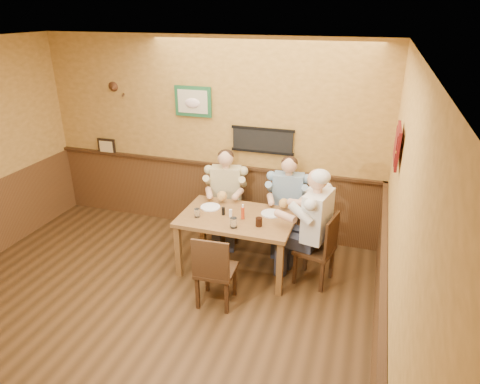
# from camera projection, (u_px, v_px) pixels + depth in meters

# --- Properties ---
(room) EXTENTS (5.02, 5.03, 2.81)m
(room) POSITION_uv_depth(u_px,v_px,m) (128.00, 177.00, 3.92)
(room) COLOR #362210
(room) RESTS_ON ground
(dining_table) EXTENTS (1.40, 0.90, 0.75)m
(dining_table) POSITION_uv_depth(u_px,v_px,m) (237.00, 223.00, 5.32)
(dining_table) COLOR brown
(dining_table) RESTS_ON ground
(chair_back_left) EXTENTS (0.46, 0.46, 0.85)m
(chair_back_left) POSITION_uv_depth(u_px,v_px,m) (226.00, 211.00, 6.14)
(chair_back_left) COLOR #3E2613
(chair_back_left) RESTS_ON ground
(chair_back_right) EXTENTS (0.41, 0.41, 0.83)m
(chair_back_right) POSITION_uv_depth(u_px,v_px,m) (287.00, 219.00, 5.94)
(chair_back_right) COLOR #3E2613
(chair_back_right) RESTS_ON ground
(chair_right_end) EXTENTS (0.51, 0.51, 0.92)m
(chair_right_end) POSITION_uv_depth(u_px,v_px,m) (315.00, 248.00, 5.14)
(chair_right_end) COLOR #3E2613
(chair_right_end) RESTS_ON ground
(chair_near_side) EXTENTS (0.44, 0.44, 0.90)m
(chair_near_side) POSITION_uv_depth(u_px,v_px,m) (216.00, 268.00, 4.76)
(chair_near_side) COLOR #3E2613
(chair_near_side) RESTS_ON ground
(diner_tan_shirt) EXTENTS (0.66, 0.66, 1.21)m
(diner_tan_shirt) POSITION_uv_depth(u_px,v_px,m) (226.00, 200.00, 6.07)
(diner_tan_shirt) COLOR beige
(diner_tan_shirt) RESTS_ON ground
(diner_blue_polo) EXTENTS (0.59, 0.59, 1.19)m
(diner_blue_polo) POSITION_uv_depth(u_px,v_px,m) (287.00, 207.00, 5.87)
(diner_blue_polo) COLOR #7D9DBB
(diner_blue_polo) RESTS_ON ground
(diner_white_elder) EXTENTS (0.72, 0.72, 1.31)m
(diner_white_elder) POSITION_uv_depth(u_px,v_px,m) (316.00, 234.00, 5.06)
(diner_white_elder) COLOR silver
(diner_white_elder) RESTS_ON ground
(water_glass_left) EXTENTS (0.09, 0.09, 0.11)m
(water_glass_left) POSITION_uv_depth(u_px,v_px,m) (197.00, 213.00, 5.24)
(water_glass_left) COLOR white
(water_glass_left) RESTS_ON dining_table
(water_glass_mid) EXTENTS (0.10, 0.10, 0.12)m
(water_glass_mid) POSITION_uv_depth(u_px,v_px,m) (233.00, 223.00, 4.98)
(water_glass_mid) COLOR white
(water_glass_mid) RESTS_ON dining_table
(cola_tumbler) EXTENTS (0.08, 0.08, 0.10)m
(cola_tumbler) POSITION_uv_depth(u_px,v_px,m) (259.00, 222.00, 5.02)
(cola_tumbler) COLOR black
(cola_tumbler) RESTS_ON dining_table
(hot_sauce_bottle) EXTENTS (0.05, 0.05, 0.17)m
(hot_sauce_bottle) POSITION_uv_depth(u_px,v_px,m) (243.00, 212.00, 5.18)
(hot_sauce_bottle) COLOR #BA3513
(hot_sauce_bottle) RESTS_ON dining_table
(salt_shaker) EXTENTS (0.05, 0.05, 0.10)m
(salt_shaker) POSITION_uv_depth(u_px,v_px,m) (231.00, 213.00, 5.24)
(salt_shaker) COLOR white
(salt_shaker) RESTS_ON dining_table
(pepper_shaker) EXTENTS (0.04, 0.04, 0.10)m
(pepper_shaker) POSITION_uv_depth(u_px,v_px,m) (223.00, 211.00, 5.29)
(pepper_shaker) COLOR black
(pepper_shaker) RESTS_ON dining_table
(plate_far_left) EXTENTS (0.33, 0.33, 0.02)m
(plate_far_left) POSITION_uv_depth(u_px,v_px,m) (210.00, 207.00, 5.49)
(plate_far_left) COLOR white
(plate_far_left) RESTS_ON dining_table
(plate_far_right) EXTENTS (0.30, 0.30, 0.02)m
(plate_far_right) POSITION_uv_depth(u_px,v_px,m) (271.00, 214.00, 5.32)
(plate_far_right) COLOR silver
(plate_far_right) RESTS_ON dining_table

